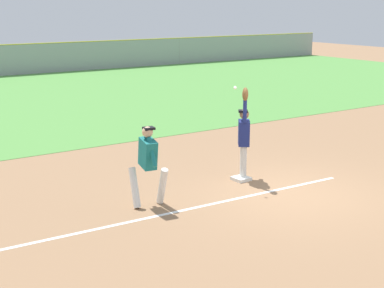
# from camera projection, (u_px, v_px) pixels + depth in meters

# --- Properties ---
(ground_plane) EXTENTS (76.77, 76.77, 0.00)m
(ground_plane) POSITION_uv_depth(u_px,v_px,m) (289.00, 193.00, 12.77)
(ground_plane) COLOR #936D4C
(outfield_grass) EXTENTS (52.24, 18.89, 0.01)m
(outfield_grass) POSITION_uv_depth(u_px,v_px,m) (47.00, 98.00, 25.52)
(outfield_grass) COLOR #549342
(outfield_grass) RESTS_ON ground_plane
(chalk_foul_line) EXTENTS (12.00, 0.51, 0.01)m
(chalk_foul_line) POSITION_uv_depth(u_px,v_px,m) (107.00, 227.00, 10.84)
(chalk_foul_line) COLOR white
(chalk_foul_line) RESTS_ON ground_plane
(first_base) EXTENTS (0.39, 0.39, 0.08)m
(first_base) POSITION_uv_depth(u_px,v_px,m) (241.00, 179.00, 13.71)
(first_base) COLOR white
(first_base) RESTS_ON ground_plane
(fielder) EXTENTS (0.62, 0.79, 2.28)m
(fielder) POSITION_uv_depth(u_px,v_px,m) (244.00, 134.00, 13.56)
(fielder) COLOR silver
(fielder) RESTS_ON ground_plane
(runner) EXTENTS (0.74, 0.85, 1.72)m
(runner) POSITION_uv_depth(u_px,v_px,m) (148.00, 161.00, 11.74)
(runner) COLOR white
(runner) RESTS_ON ground_plane
(baseball) EXTENTS (0.07, 0.07, 0.07)m
(baseball) POSITION_uv_depth(u_px,v_px,m) (235.00, 88.00, 12.82)
(baseball) COLOR white
(parked_car_red) EXTENTS (4.51, 2.34, 1.25)m
(parked_car_red) POSITION_uv_depth(u_px,v_px,m) (4.00, 60.00, 36.06)
(parked_car_red) COLOR #B21E1E
(parked_car_red) RESTS_ON ground_plane
(parked_car_white) EXTENTS (4.47, 2.25, 1.25)m
(parked_car_white) POSITION_uv_depth(u_px,v_px,m) (70.00, 56.00, 38.44)
(parked_car_white) COLOR white
(parked_car_white) RESTS_ON ground_plane
(parked_car_green) EXTENTS (4.57, 2.47, 1.25)m
(parked_car_green) POSITION_uv_depth(u_px,v_px,m) (134.00, 53.00, 41.31)
(parked_car_green) COLOR #1E6B33
(parked_car_green) RESTS_ON ground_plane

